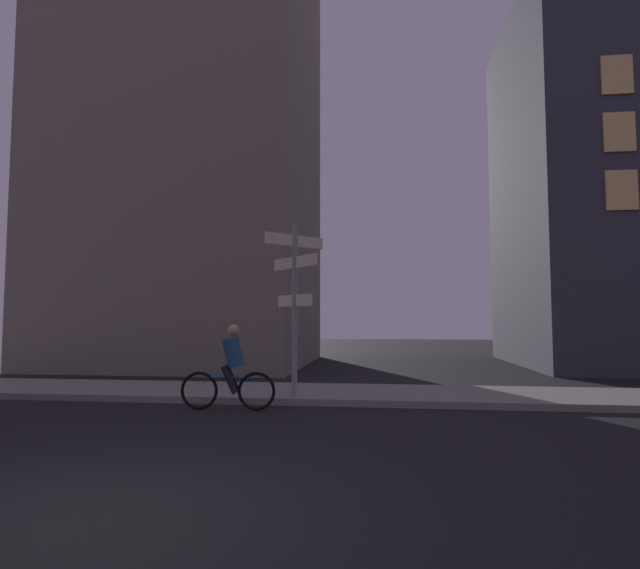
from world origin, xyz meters
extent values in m
plane|color=black|center=(0.00, 0.00, 0.00)|extent=(80.00, 80.00, 0.00)
cube|color=gray|center=(0.00, 7.17, 0.07)|extent=(40.00, 2.52, 0.14)
cylinder|color=gray|center=(0.76, 6.26, 1.92)|extent=(0.12, 0.12, 3.56)
cube|color=beige|center=(0.76, 6.26, 3.35)|extent=(1.05, 1.05, 0.24)
cube|color=beige|center=(0.76, 6.26, 2.89)|extent=(1.10, 1.10, 0.24)
cube|color=beige|center=(0.76, 6.26, 2.10)|extent=(0.87, 0.87, 0.24)
torus|color=black|center=(-0.90, 5.27, 0.36)|extent=(0.72, 0.09, 0.72)
torus|color=black|center=(0.20, 5.32, 0.36)|extent=(0.72, 0.09, 0.72)
cylinder|color=#1959A5|center=(-0.35, 5.29, 0.61)|extent=(1.00, 0.09, 0.04)
cylinder|color=navy|center=(-0.25, 5.30, 1.08)|extent=(0.47, 0.34, 0.61)
sphere|color=tan|center=(-0.25, 5.30, 1.50)|extent=(0.22, 0.22, 0.22)
cylinder|color=black|center=(-0.30, 5.21, 0.58)|extent=(0.35, 0.14, 0.55)
cylinder|color=black|center=(-0.30, 5.39, 0.58)|extent=(0.35, 0.14, 0.55)
cube|color=slate|center=(-4.80, 14.71, 10.62)|extent=(9.02, 8.38, 21.25)
cube|color=#F2C672|center=(9.61, 11.66, 5.53)|extent=(0.90, 0.06, 1.20)
cube|color=#F2C672|center=(9.61, 11.66, 7.29)|extent=(0.90, 0.06, 1.20)
cube|color=#F2C672|center=(9.61, 11.66, 9.05)|extent=(0.90, 0.06, 1.20)
camera|label=1|loc=(2.58, -4.07, 1.71)|focal=28.43mm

